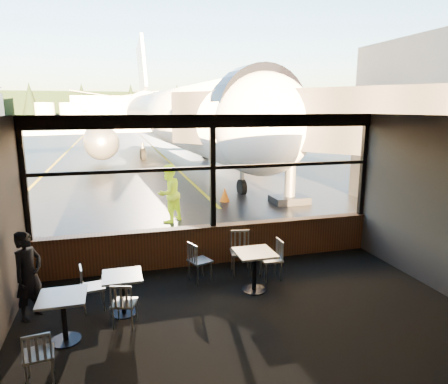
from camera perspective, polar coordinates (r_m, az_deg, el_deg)
name	(u,v)px	position (r m, az deg, el deg)	size (l,w,h in m)	color
ground_plane	(119,120)	(128.82, -14.74, 9.90)	(520.00, 520.00, 0.00)	black
carpet_floor	(256,327)	(7.13, 4.61, -18.66)	(8.00, 6.00, 0.01)	black
ceiling	(260,117)	(6.15, 5.16, 10.62)	(8.00, 6.00, 0.04)	#38332D
wall_back	(375,324)	(3.97, 20.74, -17.21)	(8.00, 0.04, 3.50)	#49413A
window_sill	(213,245)	(9.56, -1.56, -7.55)	(8.00, 0.28, 0.90)	brown
window_header	(212,121)	(9.02, -1.66, 10.10)	(8.00, 0.18, 0.30)	black
mullion_left	(24,180)	(9.05, -26.70, 1.51)	(0.12, 0.12, 2.60)	black
mullion_centre	(213,172)	(9.13, -1.62, 2.87)	(0.12, 0.12, 2.60)	black
mullion_right	(363,166)	(10.77, 19.28, 3.59)	(0.12, 0.12, 2.60)	black
window_transom	(213,168)	(9.11, -1.62, 3.49)	(8.00, 0.10, 0.08)	black
airliner	(176,79)	(28.56, -6.86, 15.68)	(30.31, 36.37, 11.11)	white
jet_bridge	(270,146)	(15.44, 6.53, 6.58)	(8.34, 10.19, 4.45)	#29292B
cafe_table_near	(254,271)	(8.20, 4.36, -11.23)	(0.76, 0.76, 0.83)	#A9A49B
cafe_table_mid	(123,295)	(7.56, -14.21, -14.02)	(0.68, 0.68, 0.75)	gray
cafe_table_left	(64,319)	(7.03, -21.87, -16.46)	(0.71, 0.71, 0.78)	gray
chair_near_e	(271,260)	(8.74, 6.73, -9.58)	(0.48, 0.48, 0.89)	#BBB5A9
chair_near_w	(200,261)	(8.63, -3.45, -9.85)	(0.48, 0.48, 0.88)	#B0AC9F
chair_near_n	(241,253)	(8.98, 2.45, -8.69)	(0.52, 0.52, 0.95)	#AEAA9D
chair_mid_s	(124,303)	(7.18, -14.05, -15.18)	(0.44, 0.44, 0.81)	#B5B0A3
chair_mid_w	(93,287)	(7.86, -18.23, -12.81)	(0.47, 0.47, 0.86)	#BCB7AA
chair_left_s	(39,355)	(6.27, -24.94, -20.32)	(0.44, 0.44, 0.80)	#B2ADA1
passenger	(28,276)	(7.82, -26.16, -10.68)	(0.58, 0.38, 1.59)	black
ground_crew	(169,193)	(12.98, -7.91, -0.20)	(0.91, 0.71, 1.88)	#BFF219
cone_nose	(225,195)	(15.80, 0.10, -0.38)	(0.40, 0.40, 0.55)	#F84107
hangar_mid	(116,105)	(193.77, -15.18, 11.90)	(38.00, 15.00, 10.00)	silver
hangar_right	(245,103)	(196.84, 3.00, 12.57)	(50.00, 20.00, 12.00)	silver
fuel_tank_a	(45,110)	(192.78, -24.23, 10.68)	(8.00, 8.00, 6.00)	silver
fuel_tank_b	(69,110)	(191.59, -21.23, 10.92)	(8.00, 8.00, 6.00)	silver
fuel_tank_c	(93,110)	(190.92, -18.19, 11.13)	(8.00, 8.00, 6.00)	silver
treeline	(115,103)	(218.78, -15.26, 12.11)	(360.00, 3.00, 12.00)	black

